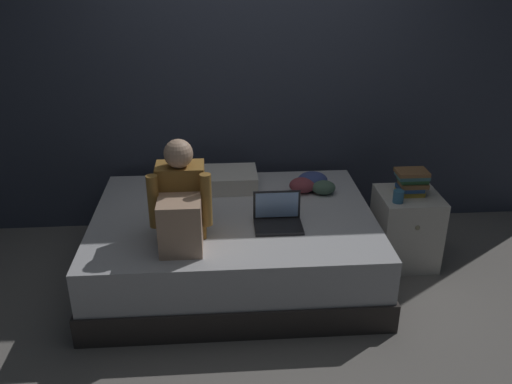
% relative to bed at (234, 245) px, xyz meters
% --- Properties ---
extents(ground_plane, '(8.00, 8.00, 0.00)m').
position_rel_bed_xyz_m(ground_plane, '(0.20, -0.30, -0.25)').
color(ground_plane, gray).
extents(wall_back, '(5.60, 0.10, 2.70)m').
position_rel_bed_xyz_m(wall_back, '(0.20, 0.90, 1.10)').
color(wall_back, '#383D4C').
rests_on(wall_back, ground_plane).
extents(bed, '(2.00, 1.50, 0.51)m').
position_rel_bed_xyz_m(bed, '(0.00, 0.00, 0.00)').
color(bed, '#332D2B').
rests_on(bed, ground_plane).
extents(nightstand, '(0.44, 0.46, 0.56)m').
position_rel_bed_xyz_m(nightstand, '(1.30, 0.10, 0.03)').
color(nightstand, beige).
rests_on(nightstand, ground_plane).
extents(person_sitting, '(0.39, 0.44, 0.66)m').
position_rel_bed_xyz_m(person_sitting, '(-0.33, -0.35, 0.51)').
color(person_sitting, olive).
rests_on(person_sitting, bed).
extents(laptop, '(0.32, 0.23, 0.22)m').
position_rel_bed_xyz_m(laptop, '(0.29, -0.20, 0.31)').
color(laptop, black).
rests_on(laptop, bed).
extents(pillow, '(0.56, 0.36, 0.13)m').
position_rel_bed_xyz_m(pillow, '(-0.08, 0.45, 0.32)').
color(pillow, silver).
rests_on(pillow, bed).
extents(book_stack, '(0.24, 0.18, 0.19)m').
position_rel_bed_xyz_m(book_stack, '(1.30, 0.10, 0.42)').
color(book_stack, gold).
rests_on(book_stack, nightstand).
extents(mug, '(0.08, 0.08, 0.09)m').
position_rel_bed_xyz_m(mug, '(1.17, -0.02, 0.36)').
color(mug, teal).
rests_on(mug, nightstand).
extents(clothes_pile, '(0.35, 0.28, 0.13)m').
position_rel_bed_xyz_m(clothes_pile, '(0.62, 0.34, 0.32)').
color(clothes_pile, '#4C6B56').
rests_on(clothes_pile, bed).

